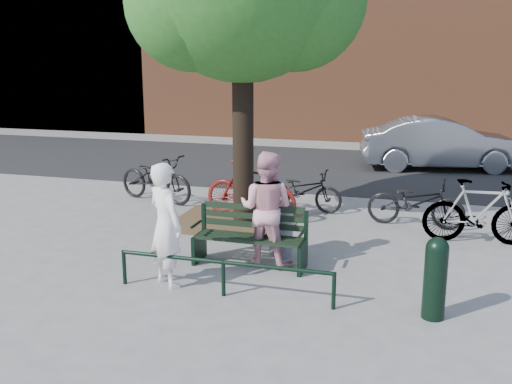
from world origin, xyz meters
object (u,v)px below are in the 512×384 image
(park_bench, at_px, (251,235))
(bicycle_c, at_px, (303,190))
(litter_bin, at_px, (281,230))
(person_right, at_px, (266,209))
(person_left, at_px, (166,225))
(parked_car, at_px, (442,144))
(bollard, at_px, (435,275))

(park_bench, bearing_deg, bicycle_c, 88.15)
(litter_bin, bearing_deg, person_right, -105.67)
(person_right, xyz_separation_m, litter_bin, (0.13, 0.45, -0.45))
(person_right, bearing_deg, park_bench, 22.79)
(person_right, distance_m, litter_bin, 0.65)
(person_left, distance_m, person_right, 1.65)
(litter_bin, bearing_deg, parked_car, 72.90)
(person_left, bearing_deg, parked_car, -77.91)
(bollard, distance_m, bicycle_c, 5.27)
(park_bench, distance_m, bollard, 2.97)
(person_left, bearing_deg, litter_bin, -94.27)
(park_bench, distance_m, person_right, 0.48)
(park_bench, distance_m, parked_car, 9.58)
(park_bench, relative_size, litter_bin, 1.99)
(parked_car, bearing_deg, park_bench, 151.31)
(park_bench, distance_m, litter_bin, 0.63)
(person_right, bearing_deg, parked_car, -101.71)
(park_bench, bearing_deg, bollard, -23.39)
(person_left, height_order, bicycle_c, person_left)
(bollard, xyz_separation_m, parked_car, (0.27, 10.28, 0.19))
(park_bench, height_order, bicycle_c, park_bench)
(bollard, bearing_deg, person_left, 179.22)
(person_left, xyz_separation_m, bollard, (3.62, -0.05, -0.32))
(bicycle_c, height_order, parked_car, parked_car)
(person_right, bearing_deg, bicycle_c, -82.67)
(person_left, distance_m, parked_car, 10.95)
(person_left, bearing_deg, person_right, -100.25)
(park_bench, height_order, person_left, person_left)
(bicycle_c, distance_m, parked_car, 6.40)
(person_left, height_order, parked_car, person_left)
(bicycle_c, bearing_deg, person_left, 173.00)
(parked_car, bearing_deg, person_left, 148.68)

